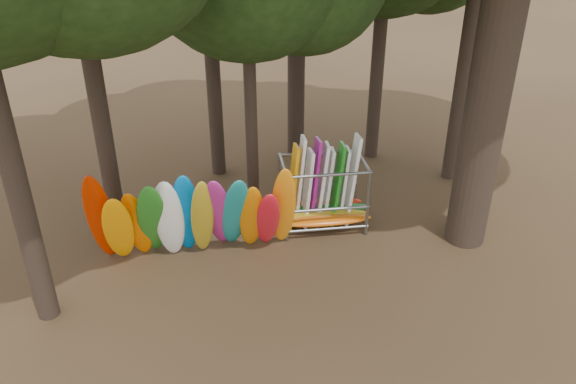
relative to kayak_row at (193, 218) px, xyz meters
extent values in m
plane|color=#47331E|center=(3.31, -0.52, -1.35)|extent=(120.00, 120.00, 0.00)
cylinder|color=black|center=(6.54, 6.11, 3.47)|extent=(0.47, 0.47, 9.63)
cylinder|color=black|center=(1.77, 2.58, 3.14)|extent=(0.36, 0.36, 8.96)
ellipsoid|color=#C42200|center=(-2.33, 0.03, 0.16)|extent=(0.75, 1.37, 3.10)
ellipsoid|color=#FF9502|center=(-1.91, -0.13, -0.11)|extent=(0.96, 1.58, 2.59)
ellipsoid|color=#E56100|center=(-1.48, 0.12, -0.15)|extent=(0.76, 1.25, 2.48)
ellipsoid|color=#24761F|center=(-1.05, -0.03, 0.04)|extent=(0.98, 1.90, 2.91)
ellipsoid|color=silver|center=(-0.62, -0.01, 0.01)|extent=(0.79, 1.26, 2.81)
ellipsoid|color=#0166B9|center=(-0.19, 0.13, 0.05)|extent=(0.82, 1.35, 2.89)
ellipsoid|color=#B0931D|center=(0.23, -0.11, 0.04)|extent=(0.77, 1.61, 2.90)
ellipsoid|color=#AC247F|center=(0.66, 0.04, 0.05)|extent=(0.89, 1.94, 2.93)
ellipsoid|color=#168283|center=(1.09, 0.00, 0.04)|extent=(0.98, 1.98, 2.93)
ellipsoid|color=#D46B06|center=(1.52, 0.01, -0.12)|extent=(0.70, 1.50, 2.59)
ellipsoid|color=red|center=(1.94, -0.02, -0.20)|extent=(0.65, 1.66, 2.45)
ellipsoid|color=orange|center=(2.37, 0.00, 0.13)|extent=(0.72, 1.61, 3.05)
ellipsoid|color=#D4580B|center=(3.71, 0.90, -0.93)|extent=(2.77, 0.55, 0.24)
ellipsoid|color=#B49118|center=(3.71, 1.17, -0.93)|extent=(2.69, 0.55, 0.24)
ellipsoid|color=#186D26|center=(3.71, 1.54, -0.93)|extent=(3.05, 0.55, 0.24)
ellipsoid|color=red|center=(3.71, 1.90, -0.93)|extent=(2.70, 0.55, 0.24)
cube|color=#FFA80D|center=(2.84, 1.50, -0.08)|extent=(0.38, 0.79, 2.55)
cube|color=white|center=(3.06, 1.66, 0.01)|extent=(0.38, 0.79, 2.73)
cube|color=white|center=(3.28, 1.51, -0.17)|extent=(0.37, 0.78, 2.38)
cube|color=#9C1A86|center=(3.49, 1.65, -0.04)|extent=(0.41, 0.80, 2.65)
cube|color=white|center=(3.71, 1.54, -0.09)|extent=(0.44, 0.76, 2.54)
cube|color=silver|center=(3.93, 1.67, -0.21)|extent=(0.39, 0.74, 2.30)
cube|color=#1C7F1C|center=(4.15, 1.47, -0.09)|extent=(0.41, 0.77, 2.55)
cube|color=white|center=(4.37, 1.62, -0.19)|extent=(0.34, 0.75, 2.34)
cube|color=white|center=(4.59, 1.47, 0.03)|extent=(0.43, 0.79, 2.77)
camera|label=1|loc=(0.71, -12.82, 7.52)|focal=35.00mm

